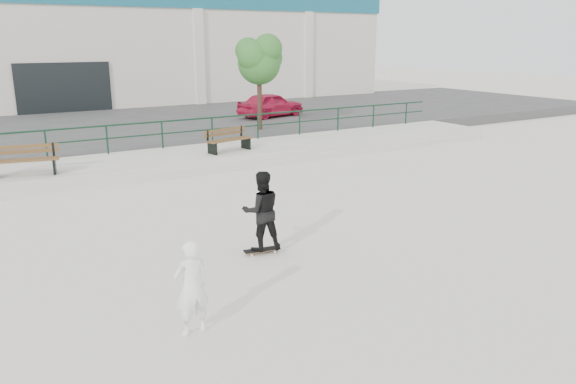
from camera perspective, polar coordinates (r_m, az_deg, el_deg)
ground at (r=11.61m, az=0.49°, el=-7.08°), size 120.00×120.00×0.00m
ledge at (r=19.91m, az=-14.03°, el=2.73°), size 30.00×3.00×0.50m
parking_strip at (r=28.03m, az=-19.33°, el=5.86°), size 60.00×14.00×0.50m
railing at (r=20.96m, az=-15.29°, el=6.03°), size 28.00×0.06×1.03m
commercial_building at (r=41.51m, az=-24.17°, el=14.20°), size 44.20×16.33×8.00m
bench_left at (r=18.40m, az=-25.20°, el=2.93°), size 2.02×0.95×0.90m
bench_right at (r=20.36m, az=-6.09°, el=5.28°), size 1.88×0.89×0.84m
tree at (r=25.16m, az=-2.91°, el=13.42°), size 2.34×2.08×4.16m
red_car at (r=29.52m, az=-1.76°, el=8.87°), size 3.94×2.24×1.26m
skateboard at (r=12.03m, az=-2.66°, el=-5.91°), size 0.80×0.33×0.09m
standing_skater at (r=11.74m, az=-2.71°, el=-1.93°), size 0.95×0.82×1.70m
seated_skater at (r=8.78m, az=-9.77°, el=-9.54°), size 0.57×0.39×1.52m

